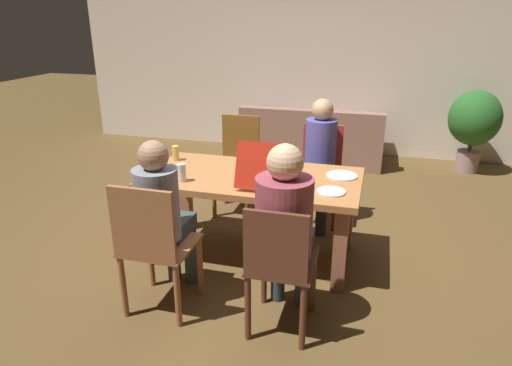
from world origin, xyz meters
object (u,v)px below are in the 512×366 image
dining_table (253,189)px  pizza_box_0 (266,176)px  chair_1 (280,265)px  potted_plant (474,121)px  person_0 (163,210)px  person_1 (285,220)px  drinking_glass_0 (182,173)px  chair_2 (320,169)px  chair_0 (153,244)px  person_2 (319,154)px  couch (312,141)px  chair_3 (238,161)px  drinking_glass_1 (176,153)px  plate_0 (331,192)px  plate_1 (342,176)px

dining_table → pizza_box_0: pizza_box_0 is taller
chair_1 → potted_plant: (1.67, 3.77, 0.16)m
person_0 → person_1: size_ratio=0.97×
person_1 → drinking_glass_0: size_ratio=8.77×
chair_2 → chair_0: bearing=-114.8°
person_0 → person_1: (0.85, -0.02, 0.04)m
person_2 → couch: person_2 is taller
couch → chair_1: bearing=-84.5°
dining_table → person_1: person_1 is taller
person_2 → pizza_box_0: (-0.30, -0.86, 0.06)m
chair_3 → person_2: bearing=-10.2°
dining_table → potted_plant: (2.10, 2.84, 0.05)m
person_0 → couch: size_ratio=0.64×
potted_plant → dining_table: bearing=-126.5°
drinking_glass_1 → couch: drinking_glass_1 is taller
chair_0 → couch: 3.72m
chair_0 → chair_1: chair_0 is taller
chair_1 → potted_plant: size_ratio=0.87×
chair_0 → dining_table: bearing=66.2°
person_1 → plate_0: size_ratio=5.91×
dining_table → chair_3: bearing=114.5°
chair_0 → plate_0: (1.06, 0.74, 0.20)m
person_1 → chair_2: 1.70m
chair_1 → chair_3: size_ratio=0.93×
couch → drinking_glass_0: bearing=-100.7°
chair_0 → plate_0: size_ratio=4.56×
dining_table → plate_1: size_ratio=6.95×
person_2 → plate_1: (0.26, -0.58, 0.01)m
couch → chair_3: bearing=-105.0°
plate_1 → couch: couch is taller
dining_table → person_0: person_0 is taller
chair_0 → pizza_box_0: (0.55, 0.83, 0.24)m
drinking_glass_1 → chair_3: bearing=63.5°
person_0 → potted_plant: (2.52, 3.62, -0.04)m
pizza_box_0 → chair_1: bearing=-69.8°
person_1 → couch: size_ratio=0.66×
drinking_glass_0 → drinking_glass_1: drinking_glass_0 is taller
plate_0 → drinking_glass_0: bearing=-176.1°
chair_0 → person_2: 1.90m
dining_table → chair_0: bearing=-113.8°
person_2 → chair_3: 0.88m
plate_0 → drinking_glass_0: drinking_glass_0 is taller
person_2 → chair_0: bearing=-116.6°
chair_0 → couch: chair_0 is taller
dining_table → person_0: bearing=-118.1°
dining_table → plate_1: 0.72m
pizza_box_0 → drinking_glass_1: 0.95m
dining_table → drinking_glass_0: drinking_glass_0 is taller
pizza_box_0 → potted_plant: bearing=56.3°
person_0 → plate_1: 1.46m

